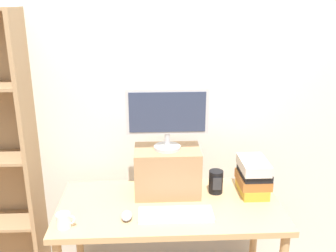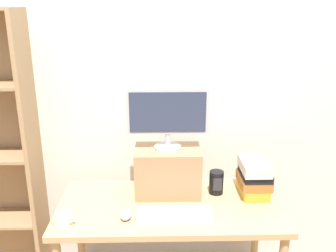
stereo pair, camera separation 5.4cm
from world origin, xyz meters
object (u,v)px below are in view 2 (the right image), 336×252
keyboard (175,214)px  desk_speaker (216,182)px  riser_box (168,171)px  desk (170,217)px  coffee_mug (63,219)px  book_stack (254,177)px  computer_monitor (168,115)px  computer_mouse (126,215)px

keyboard → desk_speaker: bearing=44.8°
desk_speaker → riser_box: bearing=176.7°
desk_speaker → desk: bearing=-156.0°
coffee_mug → desk_speaker: size_ratio=0.69×
riser_box → desk_speaker: bearing=-3.3°
keyboard → book_stack: bearing=26.7°
desk → book_stack: 0.58m
computer_monitor → desk: bearing=-86.8°
computer_monitor → riser_box: bearing=90.0°
book_stack → keyboard: bearing=-153.3°
desk → coffee_mug: bearing=-159.8°
riser_box → book_stack: 0.54m
keyboard → computer_mouse: computer_mouse is taller
riser_box → computer_mouse: 0.41m
keyboard → desk_speaker: (0.27, 0.27, 0.06)m
desk → desk_speaker: 0.37m
desk → keyboard: bearing=-79.2°
keyboard → coffee_mug: coffee_mug is taller
computer_monitor → book_stack: computer_monitor is taller
riser_box → computer_mouse: size_ratio=3.92×
computer_monitor → keyboard: 0.58m
book_stack → coffee_mug: book_stack is taller
computer_monitor → book_stack: 0.67m
computer_mouse → book_stack: size_ratio=0.41×
book_stack → desk_speaker: 0.24m
coffee_mug → desk: bearing=20.2°
coffee_mug → computer_monitor: bearing=32.4°
computer_mouse → coffee_mug: (-0.33, -0.07, 0.02)m
keyboard → riser_box: bearing=96.9°
desk → desk_speaker: desk_speaker is taller
keyboard → computer_mouse: (-0.28, -0.01, 0.01)m
computer_monitor → desk_speaker: (0.31, -0.02, -0.44)m
computer_mouse → keyboard: bearing=1.8°
riser_box → computer_mouse: (-0.24, -0.30, -0.13)m
riser_box → desk_speaker: 0.32m
riser_box → desk_speaker: (0.31, -0.02, -0.07)m
desk_speaker → computer_mouse: bearing=-153.0°
coffee_mug → desk_speaker: (0.88, 0.35, 0.03)m
computer_monitor → book_stack: bearing=-3.6°
desk → computer_monitor: computer_monitor is taller
desk → desk_speaker: (0.30, 0.13, 0.16)m
book_stack → computer_monitor: bearing=176.4°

